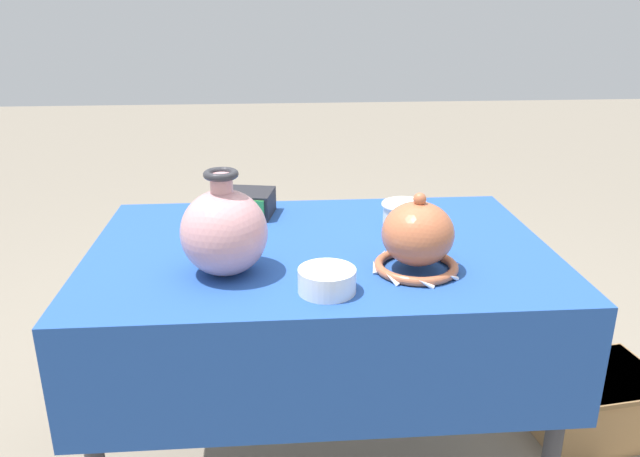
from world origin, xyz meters
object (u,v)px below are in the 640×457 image
at_px(vase_dome_bell, 417,239).
at_px(cup_wide_ivory, 404,215).
at_px(mosaic_tile_box, 245,203).
at_px(wooden_crate, 592,400).
at_px(vase_tall_bulbous, 224,231).
at_px(pot_squat_porcelain, 327,280).

distance_m(vase_dome_bell, cup_wide_ivory, 0.28).
distance_m(mosaic_tile_box, wooden_crate, 1.28).
distance_m(vase_tall_bulbous, mosaic_tile_box, 0.43).
relative_size(mosaic_tile_box, pot_squat_porcelain, 1.45).
bearing_deg(vase_tall_bulbous, mosaic_tile_box, 86.03).
distance_m(vase_dome_bell, wooden_crate, 1.00).
xyz_separation_m(vase_dome_bell, pot_squat_porcelain, (-0.22, -0.10, -0.05)).
distance_m(cup_wide_ivory, pot_squat_porcelain, 0.45).
bearing_deg(vase_dome_bell, wooden_crate, 22.11).
xyz_separation_m(vase_tall_bulbous, wooden_crate, (1.13, 0.25, -0.71)).
bearing_deg(pot_squat_porcelain, cup_wide_ivory, 56.20).
distance_m(cup_wide_ivory, wooden_crate, 0.92).
height_order(vase_dome_bell, mosaic_tile_box, vase_dome_bell).
xyz_separation_m(vase_dome_bell, cup_wide_ivory, (0.03, 0.27, -0.04)).
bearing_deg(vase_dome_bell, cup_wide_ivory, 84.44).
xyz_separation_m(vase_dome_bell, wooden_crate, (0.67, 0.27, -0.68)).
bearing_deg(mosaic_tile_box, vase_dome_bell, -35.05).
bearing_deg(mosaic_tile_box, pot_squat_porcelain, -58.49).
relative_size(vase_dome_bell, wooden_crate, 0.49).
bearing_deg(vase_tall_bulbous, pot_squat_porcelain, -27.54).
bearing_deg(cup_wide_ivory, vase_dome_bell, -95.56).
distance_m(vase_tall_bulbous, wooden_crate, 1.36).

